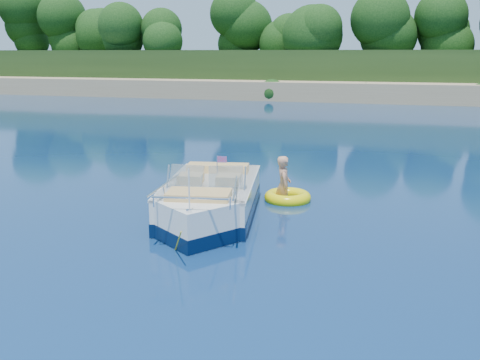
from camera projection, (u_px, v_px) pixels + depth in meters
The scene contains 6 objects.
ground at pixel (177, 284), 8.99m from camera, with size 160.00×160.00×0.00m, color #091E41.
shoreline at pixel (371, 75), 68.30m from camera, with size 170.00×59.00×6.00m.
treeline at pixel (361, 31), 45.98m from camera, with size 150.00×7.12×8.19m.
motorboat at pixel (209, 203), 12.46m from camera, with size 2.64×5.66×1.90m.
tow_tube at pixel (288, 197), 14.07m from camera, with size 1.62×1.62×0.33m.
boy at pixel (283, 200), 14.08m from camera, with size 0.59×0.39×1.63m, color tan.
Camera 1 is at (3.36, -7.70, 3.80)m, focal length 40.00 mm.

